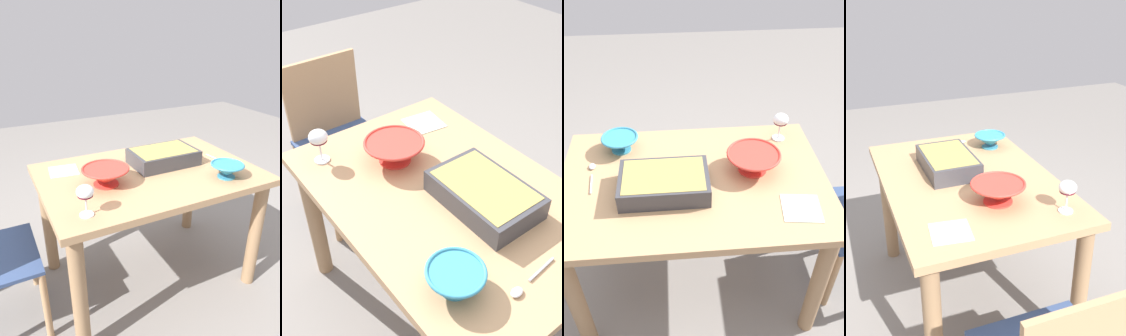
{
  "view_description": "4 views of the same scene",
  "coord_description": "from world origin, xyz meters",
  "views": [
    {
      "loc": [
        -0.78,
        -1.45,
        1.49
      ],
      "look_at": [
        -0.05,
        0.01,
        0.77
      ],
      "focal_mm": 33.91,
      "sensor_mm": 36.0,
      "label": 1
    },
    {
      "loc": [
        0.88,
        -0.78,
        1.78
      ],
      "look_at": [
        -0.08,
        -0.05,
        0.83
      ],
      "focal_mm": 44.19,
      "sensor_mm": 36.0,
      "label": 2
    },
    {
      "loc": [
        0.07,
        1.3,
        1.87
      ],
      "look_at": [
        -0.05,
        0.02,
        0.82
      ],
      "focal_mm": 40.33,
      "sensor_mm": 36.0,
      "label": 3
    },
    {
      "loc": [
        -1.8,
        0.61,
        1.67
      ],
      "look_at": [
        -0.05,
        -0.08,
        0.81
      ],
      "focal_mm": 45.12,
      "sensor_mm": 36.0,
      "label": 4
    }
  ],
  "objects": [
    {
      "name": "casserole_dish",
      "position": [
        0.13,
        0.07,
        0.79
      ],
      "size": [
        0.39,
        0.25,
        0.09
      ],
      "color": "#38383D",
      "rests_on": "dining_table"
    },
    {
      "name": "dining_table",
      "position": [
        0.0,
        0.0,
        0.61
      ],
      "size": [
        1.22,
        0.82,
        0.74
      ],
      "color": "tan",
      "rests_on": "ground_plane"
    },
    {
      "name": "serving_spoon",
      "position": [
        0.47,
        -0.09,
        0.75
      ],
      "size": [
        0.04,
        0.21,
        0.01
      ],
      "color": "silver",
      "rests_on": "dining_table"
    },
    {
      "name": "mixing_bowl",
      "position": [
        -0.28,
        -0.04,
        0.8
      ],
      "size": [
        0.25,
        0.25,
        0.1
      ],
      "color": "red",
      "rests_on": "dining_table"
    },
    {
      "name": "napkin",
      "position": [
        -0.44,
        0.23,
        0.74
      ],
      "size": [
        0.18,
        0.18,
        0.0
      ],
      "primitive_type": "cube",
      "rotation": [
        0.0,
        0.0,
        -0.12
      ],
      "color": "#B2CCB7",
      "rests_on": "dining_table"
    },
    {
      "name": "small_bowl",
      "position": [
        0.34,
        -0.25,
        0.79
      ],
      "size": [
        0.18,
        0.18,
        0.08
      ],
      "color": "teal",
      "rests_on": "dining_table"
    },
    {
      "name": "ground_plane",
      "position": [
        0.0,
        0.0,
        0.0
      ],
      "size": [
        8.0,
        8.0,
        0.0
      ],
      "primitive_type": "plane",
      "color": "gray"
    },
    {
      "name": "wine_glass",
      "position": [
        -0.46,
        -0.28,
        0.85
      ],
      "size": [
        0.08,
        0.08,
        0.15
      ],
      "color": "white",
      "rests_on": "dining_table"
    }
  ]
}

